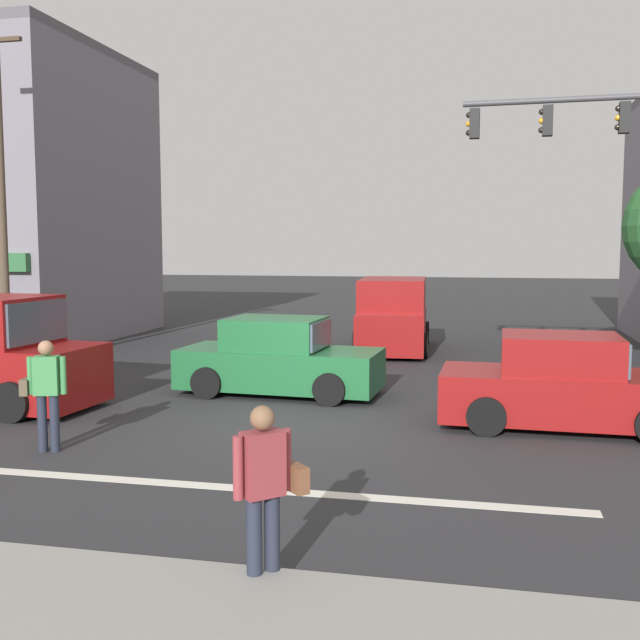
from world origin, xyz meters
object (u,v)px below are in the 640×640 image
(van_crossing_rightbound, at_px, (393,316))
(pedestrian_foreground_with_bag, at_px, (265,485))
(sedan_parked_curbside, at_px, (279,360))
(pedestrian_mid_crossing, at_px, (46,389))
(utility_pole_near_left, at_px, (1,193))
(sedan_crossing_leftbound, at_px, (564,386))

(van_crossing_rightbound, distance_m, pedestrian_foreground_with_bag, 15.36)
(sedan_parked_curbside, bearing_deg, van_crossing_rightbound, 77.13)
(sedan_parked_curbside, xyz_separation_m, pedestrian_mid_crossing, (-2.23, -4.92, 0.24))
(pedestrian_foreground_with_bag, bearing_deg, sedan_parked_curbside, 104.53)
(utility_pole_near_left, bearing_deg, sedan_parked_curbside, -12.34)
(pedestrian_foreground_with_bag, bearing_deg, van_crossing_rightbound, 92.44)
(pedestrian_mid_crossing, bearing_deg, pedestrian_foreground_with_bag, -39.08)
(van_crossing_rightbound, distance_m, sedan_crossing_leftbound, 9.44)
(utility_pole_near_left, xyz_separation_m, pedestrian_foreground_with_bag, (9.66, -10.16, -3.36))
(sedan_parked_curbside, distance_m, pedestrian_foreground_with_bag, 8.81)
(van_crossing_rightbound, relative_size, sedan_parked_curbside, 1.12)
(utility_pole_near_left, relative_size, van_crossing_rightbound, 1.77)
(pedestrian_foreground_with_bag, bearing_deg, pedestrian_mid_crossing, 140.92)
(pedestrian_foreground_with_bag, bearing_deg, sedan_crossing_leftbound, 64.44)
(van_crossing_rightbound, relative_size, sedan_crossing_leftbound, 1.14)
(sedan_crossing_leftbound, distance_m, pedestrian_mid_crossing, 8.29)
(sedan_parked_curbside, relative_size, pedestrian_foreground_with_bag, 2.51)
(utility_pole_near_left, distance_m, pedestrian_foreground_with_bag, 14.41)
(pedestrian_foreground_with_bag, distance_m, pedestrian_mid_crossing, 5.73)
(pedestrian_foreground_with_bag, xyz_separation_m, pedestrian_mid_crossing, (-4.44, 3.61, 0.00))
(utility_pole_near_left, height_order, pedestrian_mid_crossing, utility_pole_near_left)
(utility_pole_near_left, height_order, sedan_crossing_leftbound, utility_pole_near_left)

